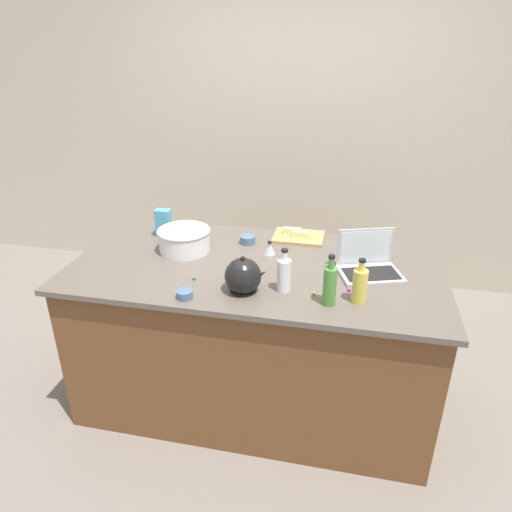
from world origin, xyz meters
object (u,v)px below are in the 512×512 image
object	(u,v)px
butter_stick_left	(301,234)
candy_bag	(164,223)
ramekin_medium	(185,294)
mixing_bowl_large	(184,239)
bottle_olive	(330,285)
cutting_board	(299,237)
bottle_vinegar	(284,274)
ramekin_small	(248,240)
laptop	(369,265)
bottle_oil	(360,285)
kettle	(243,276)
kitchen_timer	(270,248)
butter_stick_right	(292,231)

from	to	relation	value
butter_stick_left	candy_bag	distance (m)	0.84
ramekin_medium	candy_bag	world-z (taller)	candy_bag
mixing_bowl_large	bottle_olive	size ratio (longest dim) A/B	1.21
cutting_board	bottle_olive	bearing A→B (deg)	-72.22
cutting_board	ramekin_medium	bearing A→B (deg)	-117.71
butter_stick_left	bottle_vinegar	bearing A→B (deg)	-90.14
ramekin_medium	candy_bag	bearing A→B (deg)	119.07
bottle_vinegar	ramekin_small	world-z (taller)	bottle_vinegar
laptop	butter_stick_left	xyz separation A→B (m)	(-0.40, 0.35, -0.01)
laptop	ramekin_small	xyz separation A→B (m)	(-0.70, 0.24, -0.02)
ramekin_medium	ramekin_small	bearing A→B (deg)	78.13
bottle_vinegar	ramekin_small	bearing A→B (deg)	120.00
mixing_bowl_large	bottle_oil	world-z (taller)	bottle_oil
ramekin_medium	candy_bag	size ratio (longest dim) A/B	0.45
bottle_oil	bottle_vinegar	size ratio (longest dim) A/B	0.99
kettle	cutting_board	world-z (taller)	kettle
butter_stick_left	kettle	bearing A→B (deg)	-105.82
laptop	ramekin_medium	world-z (taller)	laptop
laptop	cutting_board	distance (m)	0.56
ramekin_small	kettle	bearing A→B (deg)	-78.93
cutting_board	kitchen_timer	distance (m)	0.29
kettle	bottle_vinegar	bearing A→B (deg)	12.96
bottle_vinegar	butter_stick_right	xyz separation A→B (m)	(-0.06, 0.68, -0.05)
mixing_bowl_large	kettle	size ratio (longest dim) A/B	1.42
laptop	bottle_vinegar	world-z (taller)	bottle_vinegar
mixing_bowl_large	kettle	bearing A→B (deg)	-41.22
mixing_bowl_large	bottle_oil	distance (m)	1.06
butter_stick_right	candy_bag	size ratio (longest dim) A/B	0.65
butter_stick_left	butter_stick_right	size ratio (longest dim) A/B	1.00
cutting_board	kitchen_timer	size ratio (longest dim) A/B	3.94
cutting_board	butter_stick_right	size ratio (longest dim) A/B	2.76
butter_stick_right	mixing_bowl_large	bearing A→B (deg)	-149.64
kettle	mixing_bowl_large	bearing A→B (deg)	138.78
laptop	candy_bag	size ratio (longest dim) A/B	2.14
laptop	mixing_bowl_large	bearing A→B (deg)	176.56
cutting_board	mixing_bowl_large	bearing A→B (deg)	-153.07
bottle_oil	candy_bag	size ratio (longest dim) A/B	1.30
kettle	candy_bag	distance (m)	0.86
butter_stick_right	kitchen_timer	distance (m)	0.29
cutting_board	ramekin_small	distance (m)	0.32
kitchen_timer	candy_bag	world-z (taller)	candy_bag
ramekin_medium	kitchen_timer	bearing A→B (deg)	62.09
butter_stick_left	ramekin_small	distance (m)	0.32
bottle_vinegar	cutting_board	xyz separation A→B (m)	(-0.01, 0.66, -0.08)
bottle_vinegar	candy_bag	world-z (taller)	bottle_vinegar
kitchen_timer	butter_stick_right	bearing A→B (deg)	72.41
kitchen_timer	laptop	bearing A→B (deg)	-12.34
ramekin_medium	cutting_board	bearing A→B (deg)	62.29
mixing_bowl_large	bottle_vinegar	distance (m)	0.72
bottle_vinegar	butter_stick_right	distance (m)	0.68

